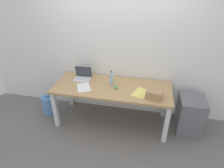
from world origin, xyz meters
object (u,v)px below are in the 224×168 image
Objects in this scene: desk at (112,91)px; water_cooler_jug at (49,105)px; computer_mouse at (116,87)px; laptop_left at (83,76)px; cardboard_box at (154,94)px; beer_bottle at (111,79)px; filing_cabinet at (190,114)px.

desk reaches higher than water_cooler_jug.
computer_mouse is (0.07, -0.03, 0.10)m from desk.
laptop_left reaches higher than cardboard_box.
water_cooler_jug is at bearing 174.87° from cardboard_box.
cardboard_box is at bearing -15.86° from desk.
water_cooler_jug is at bearing -178.90° from desk.
beer_bottle reaches higher than cardboard_box.
beer_bottle is 1.39m from water_cooler_jug.
cardboard_box is (0.63, -0.16, 0.05)m from computer_mouse.
desk is at bearing -15.68° from laptop_left.
laptop_left is at bearing 164.32° from desk.
beer_bottle is 0.62× the size of water_cooler_jug.
laptop_left is at bearing 169.40° from beer_bottle.
cardboard_box is 0.38× the size of filing_cabinet.
water_cooler_jug is at bearing -164.57° from laptop_left.
filing_cabinet is at bearing -15.27° from computer_mouse.
cardboard_box is (1.28, -0.36, 0.01)m from laptop_left.
laptop_left reaches higher than water_cooler_jug.
computer_mouse is 0.42× the size of cardboard_box.
laptop_left is 3.03× the size of computer_mouse.
laptop_left is (-0.58, 0.16, 0.13)m from desk.
water_cooler_jug is (-1.23, -0.08, -0.64)m from beer_bottle.
cardboard_box is 0.83m from filing_cabinet.
laptop_left is 1.17× the size of beer_bottle.
beer_bottle reaches higher than desk.
desk is 0.61m from laptop_left.
desk is 0.13m from computer_mouse.
desk is 1.38m from filing_cabinet.
laptop_left is 1.97m from filing_cabinet.
computer_mouse is at bearing -25.88° from desk.
computer_mouse reaches higher than filing_cabinet.
beer_bottle reaches higher than laptop_left.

